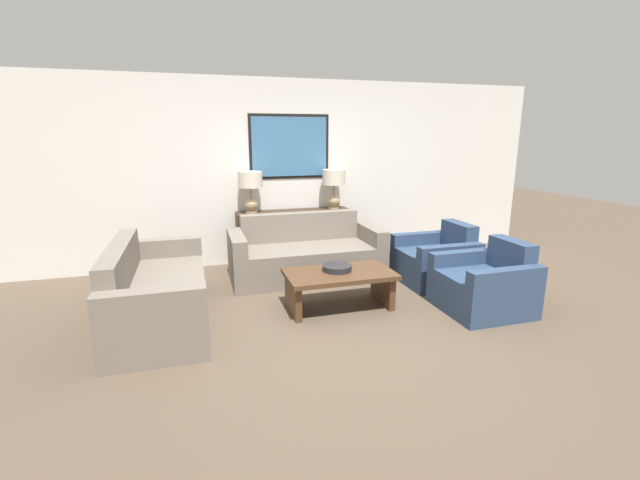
% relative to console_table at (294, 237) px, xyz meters
% --- Properties ---
extents(ground_plane, '(20.00, 20.00, 0.00)m').
position_rel_console_table_xyz_m(ground_plane, '(0.00, -2.19, -0.40)').
color(ground_plane, brown).
extents(back_wall, '(8.02, 0.12, 2.65)m').
position_rel_console_table_xyz_m(back_wall, '(0.00, 0.26, 0.93)').
color(back_wall, silver).
rests_on(back_wall, ground_plane).
extents(console_table, '(1.66, 0.36, 0.79)m').
position_rel_console_table_xyz_m(console_table, '(0.00, 0.00, 0.00)').
color(console_table, '#332319').
rests_on(console_table, ground_plane).
extents(table_lamp_left, '(0.34, 0.34, 0.58)m').
position_rel_console_table_xyz_m(table_lamp_left, '(-0.61, 0.00, 0.79)').
color(table_lamp_left, tan).
rests_on(table_lamp_left, console_table).
extents(table_lamp_right, '(0.34, 0.34, 0.58)m').
position_rel_console_table_xyz_m(table_lamp_right, '(0.61, 0.00, 0.79)').
color(table_lamp_right, tan).
rests_on(table_lamp_right, console_table).
extents(couch_by_back_wall, '(1.99, 0.88, 0.83)m').
position_rel_console_table_xyz_m(couch_by_back_wall, '(0.00, -0.67, -0.10)').
color(couch_by_back_wall, slate).
rests_on(couch_by_back_wall, ground_plane).
extents(couch_by_side, '(0.88, 1.99, 0.83)m').
position_rel_console_table_xyz_m(couch_by_side, '(-1.82, -1.61, -0.10)').
color(couch_by_side, slate).
rests_on(couch_by_side, ground_plane).
extents(coffee_table, '(1.17, 0.65, 0.42)m').
position_rel_console_table_xyz_m(coffee_table, '(0.08, -1.82, -0.09)').
color(coffee_table, '#4C331E').
rests_on(coffee_table, ground_plane).
extents(decorative_bowl, '(0.32, 0.32, 0.06)m').
position_rel_console_table_xyz_m(decorative_bowl, '(0.07, -1.77, 0.05)').
color(decorative_bowl, '#232328').
rests_on(decorative_bowl, coffee_table).
extents(armchair_near_back_wall, '(0.86, 0.85, 0.76)m').
position_rel_console_table_xyz_m(armchair_near_back_wall, '(1.58, -1.33, -0.12)').
color(armchair_near_back_wall, navy).
rests_on(armchair_near_back_wall, ground_plane).
extents(armchair_near_camera, '(0.86, 0.85, 0.76)m').
position_rel_console_table_xyz_m(armchair_near_camera, '(1.58, -2.31, -0.12)').
color(armchair_near_camera, navy).
rests_on(armchair_near_camera, ground_plane).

